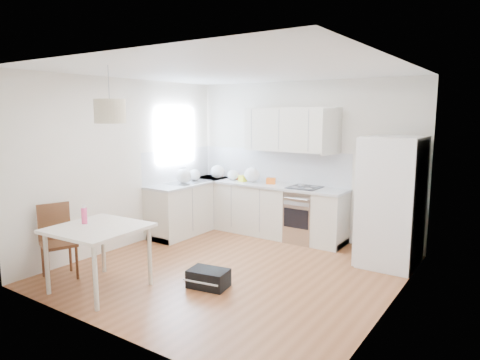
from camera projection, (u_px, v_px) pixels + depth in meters
The scene contains 29 objects.
floor at pixel (234, 270), 5.94m from camera, with size 4.20×4.20×0.00m, color brown.
ceiling at pixel (233, 71), 5.52m from camera, with size 4.20×4.20×0.00m, color white.
wall_back at pixel (302, 160), 7.45m from camera, with size 4.20×4.20×0.00m, color beige.
wall_left at pixel (127, 164), 6.90m from camera, with size 4.20×4.20×0.00m, color beige.
wall_right at pixel (394, 190), 4.57m from camera, with size 4.20×4.20×0.00m, color beige.
window_glassblock at pixel (176, 136), 7.77m from camera, with size 0.02×1.00×1.00m, color #BFE0F9.
cabinets_back at pixel (264, 210), 7.68m from camera, with size 3.00×0.60×0.88m, color beige.
cabinets_left at pixel (191, 207), 7.85m from camera, with size 0.60×1.80×0.88m, color beige.
counter_back at pixel (264, 184), 7.61m from camera, with size 3.02×0.64×0.04m, color #B0B2B5.
counter_left at pixel (190, 183), 7.78m from camera, with size 0.64×1.82×0.04m, color #B0B2B5.
backsplash_back at pixel (272, 165), 7.80m from camera, with size 3.00×0.01×0.58m, color silver.
backsplash_left at pixel (178, 165), 7.90m from camera, with size 0.01×1.80×0.58m, color silver.
upper_cabinets at pixel (291, 130), 7.32m from camera, with size 1.70×0.32×0.75m, color beige.
range_oven at pixel (304, 216), 7.24m from camera, with size 0.50×0.61×0.88m, color #B0B2B5, non-canonical shape.
sink at pixel (188, 182), 7.74m from camera, with size 0.50×0.80×0.16m, color #B0B2B5, non-canonical shape.
refrigerator at pixel (393, 201), 6.07m from camera, with size 0.88×0.92×1.84m, color white, non-canonical shape.
dining_table at pixel (98, 234), 5.19m from camera, with size 1.06×1.06×0.80m.
dining_chair at pixel (59, 242), 5.59m from camera, with size 0.41×0.41×0.97m, color #452A14, non-canonical shape.
drink_bottle at pixel (84, 214), 5.30m from camera, with size 0.07×0.07×0.24m, color #EF427C.
gym_bag at pixel (208, 278), 5.35m from camera, with size 0.49×0.32×0.23m, color black.
pendant_lamp at pixel (110, 111), 4.95m from camera, with size 0.36×0.36×0.28m, color beige.
grocery_bag_a at pixel (218, 172), 8.16m from camera, with size 0.28×0.24×0.25m, color white.
grocery_bag_b at pixel (233, 175), 7.95m from camera, with size 0.21×0.18×0.19m, color white.
grocery_bag_c at pixel (252, 175), 7.72m from camera, with size 0.29×0.25×0.26m, color white.
grocery_bag_d at pixel (194, 175), 7.90m from camera, with size 0.23×0.20×0.21m, color white.
grocery_bag_e at pixel (183, 176), 7.60m from camera, with size 0.28×0.24×0.26m, color white.
snack_orange at pixel (271, 181), 7.52m from camera, with size 0.16×0.10×0.11m, color orange.
snack_yellow at pixel (243, 178), 7.81m from camera, with size 0.16×0.10×0.11m, color yellow.
snack_red at pixel (234, 176), 8.07m from camera, with size 0.16×0.10×0.11m, color red.
Camera 1 is at (3.26, -4.65, 2.16)m, focal length 32.00 mm.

